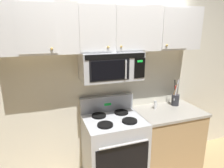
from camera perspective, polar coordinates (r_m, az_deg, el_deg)
name	(u,v)px	position (r m, az deg, el deg)	size (l,w,h in m)	color
back_wall	(105,79)	(2.78, -2.05, 1.55)	(5.20, 0.10, 2.70)	silver
stove_range	(114,148)	(2.81, 0.47, -17.96)	(0.76, 0.69, 1.12)	#B7BABF
over_range_microwave	(111,66)	(2.50, -0.39, 5.28)	(0.76, 0.43, 0.35)	#B7BABF
upper_cabinets	(110,28)	(2.49, -0.65, 15.65)	(2.50, 0.36, 0.55)	silver
counter_segment	(167,138)	(3.17, 15.39, -14.78)	(0.93, 0.65, 0.90)	tan
utensil_crock_charcoal	(175,99)	(3.16, 17.69, -4.05)	(0.12, 0.11, 0.40)	#2D2D33
salt_shaker	(155,105)	(2.96, 12.29, -5.87)	(0.04, 0.04, 0.12)	white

